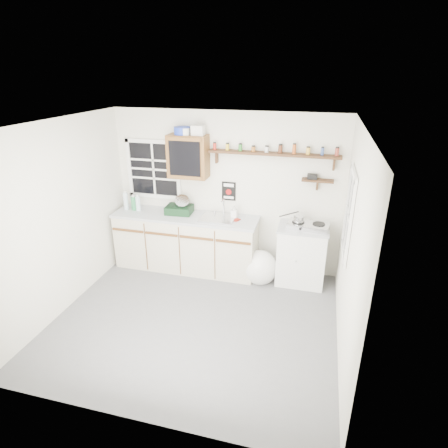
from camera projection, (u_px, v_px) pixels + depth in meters
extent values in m
cube|color=#5A595C|center=(196.00, 320.00, 4.93)|extent=(3.60, 3.20, 0.02)
cube|color=silver|center=(189.00, 124.00, 3.96)|extent=(3.60, 3.20, 0.02)
cube|color=silver|center=(61.00, 218.00, 4.87)|extent=(0.02, 3.20, 2.50)
cube|color=silver|center=(352.00, 250.00, 4.03)|extent=(0.02, 3.20, 2.50)
cube|color=silver|center=(226.00, 192.00, 5.89)|extent=(3.60, 0.02, 2.50)
cube|color=silver|center=(127.00, 311.00, 3.01)|extent=(3.60, 0.02, 2.50)
cube|color=beige|center=(186.00, 243.00, 6.06)|extent=(2.27, 0.60, 0.88)
cube|color=#A4A6AC|center=(185.00, 217.00, 5.88)|extent=(2.31, 0.62, 0.04)
cube|color=#573317|center=(128.00, 230.00, 5.88)|extent=(0.53, 0.02, 0.03)
cube|color=#573317|center=(161.00, 234.00, 5.75)|extent=(0.53, 0.02, 0.03)
cube|color=#573317|center=(196.00, 238.00, 5.61)|extent=(0.53, 0.02, 0.03)
cube|color=#573317|center=(233.00, 242.00, 5.48)|extent=(0.53, 0.02, 0.03)
cube|color=silver|center=(301.00, 255.00, 5.65)|extent=(0.70, 0.55, 0.88)
cube|color=#A4A6AC|center=(304.00, 228.00, 5.48)|extent=(0.73, 0.57, 0.03)
cube|color=#B3B4B8|center=(218.00, 218.00, 5.75)|extent=(0.52, 0.44, 0.03)
cylinder|color=#B3B4B8|center=(224.00, 207.00, 5.83)|extent=(0.02, 0.02, 0.28)
cylinder|color=#B3B4B8|center=(223.00, 200.00, 5.72)|extent=(0.02, 0.14, 0.02)
cube|color=#5C3217|center=(188.00, 156.00, 5.65)|extent=(0.60, 0.30, 0.65)
cube|color=black|center=(185.00, 159.00, 5.51)|extent=(0.48, 0.02, 0.52)
cylinder|color=#1A30A9|center=(182.00, 131.00, 5.52)|extent=(0.24, 0.24, 0.11)
cube|color=silver|center=(198.00, 130.00, 5.46)|extent=(0.18, 0.15, 0.14)
cylinder|color=silver|center=(186.00, 132.00, 5.46)|extent=(0.12, 0.12, 0.10)
cube|color=black|center=(273.00, 154.00, 5.37)|extent=(1.91, 0.18, 0.04)
cube|color=black|center=(217.00, 157.00, 5.64)|extent=(0.03, 0.10, 0.18)
cube|color=black|center=(334.00, 164.00, 5.25)|extent=(0.03, 0.10, 0.18)
cylinder|color=red|center=(215.00, 146.00, 5.55)|extent=(0.05, 0.05, 0.09)
cylinder|color=black|center=(215.00, 143.00, 5.53)|extent=(0.04, 0.04, 0.02)
cylinder|color=gold|center=(227.00, 147.00, 5.51)|extent=(0.05, 0.05, 0.09)
cylinder|color=black|center=(227.00, 143.00, 5.48)|extent=(0.05, 0.05, 0.02)
cylinder|color=#267226|center=(240.00, 148.00, 5.46)|extent=(0.05, 0.05, 0.09)
cylinder|color=black|center=(240.00, 144.00, 5.44)|extent=(0.05, 0.05, 0.02)
cylinder|color=#99591E|center=(253.00, 149.00, 5.42)|extent=(0.06, 0.06, 0.07)
cylinder|color=black|center=(253.00, 146.00, 5.40)|extent=(0.05, 0.05, 0.02)
cylinder|color=silver|center=(267.00, 149.00, 5.37)|extent=(0.06, 0.06, 0.08)
cylinder|color=black|center=(267.00, 146.00, 5.35)|extent=(0.05, 0.05, 0.02)
cylinder|color=#4C2614|center=(280.00, 149.00, 5.32)|extent=(0.06, 0.06, 0.11)
cylinder|color=black|center=(281.00, 145.00, 5.30)|extent=(0.05, 0.05, 0.02)
cylinder|color=#B24C19|center=(294.00, 149.00, 5.27)|extent=(0.05, 0.05, 0.13)
cylinder|color=black|center=(295.00, 144.00, 5.24)|extent=(0.04, 0.04, 0.02)
cylinder|color=gold|center=(308.00, 151.00, 5.23)|extent=(0.06, 0.06, 0.10)
cylinder|color=black|center=(308.00, 147.00, 5.21)|extent=(0.05, 0.05, 0.02)
cylinder|color=#334C8C|center=(322.00, 152.00, 5.19)|extent=(0.04, 0.04, 0.10)
cylinder|color=black|center=(323.00, 147.00, 5.16)|extent=(0.04, 0.04, 0.02)
cylinder|color=maroon|center=(337.00, 152.00, 5.14)|extent=(0.05, 0.05, 0.11)
cylinder|color=black|center=(337.00, 147.00, 5.12)|extent=(0.05, 0.05, 0.02)
cube|color=black|center=(318.00, 180.00, 5.36)|extent=(0.45, 0.15, 0.03)
cube|color=black|center=(317.00, 185.00, 5.43)|extent=(0.03, 0.08, 0.14)
cube|color=black|center=(312.00, 177.00, 5.36)|extent=(0.14, 0.10, 0.07)
cube|color=black|center=(229.00, 191.00, 5.84)|extent=(0.22, 0.01, 0.30)
cube|color=white|center=(229.00, 185.00, 5.80)|extent=(0.16, 0.00, 0.05)
cylinder|color=#A50C0C|center=(229.00, 192.00, 5.84)|extent=(0.09, 0.01, 0.09)
cube|color=white|center=(229.00, 197.00, 5.88)|extent=(0.16, 0.00, 0.04)
cube|color=black|center=(154.00, 169.00, 6.03)|extent=(0.85, 0.02, 0.90)
cube|color=silver|center=(154.00, 169.00, 6.03)|extent=(0.93, 0.03, 0.98)
cube|color=black|center=(349.00, 214.00, 4.45)|extent=(0.02, 0.70, 1.00)
cube|color=silver|center=(349.00, 214.00, 4.45)|extent=(0.03, 0.78, 1.08)
cylinder|color=silver|center=(126.00, 201.00, 6.07)|extent=(0.08, 0.08, 0.29)
cylinder|color=silver|center=(125.00, 192.00, 6.01)|extent=(0.04, 0.04, 0.03)
cylinder|color=#297D47|center=(134.00, 203.00, 6.06)|extent=(0.09, 0.09, 0.23)
cylinder|color=silver|center=(133.00, 196.00, 6.01)|extent=(0.05, 0.05, 0.03)
cylinder|color=silver|center=(138.00, 203.00, 6.04)|extent=(0.08, 0.08, 0.24)
cylinder|color=silver|center=(137.00, 195.00, 5.99)|extent=(0.04, 0.04, 0.03)
cube|color=black|center=(179.00, 210.00, 5.94)|extent=(0.43, 0.33, 0.12)
cylinder|color=#B3B4B8|center=(182.00, 202.00, 5.88)|extent=(0.31, 0.33, 0.25)
imported|color=white|center=(234.00, 212.00, 5.73)|extent=(0.10, 0.10, 0.20)
cube|color=maroon|center=(235.00, 219.00, 5.69)|extent=(0.16, 0.15, 0.02)
cube|color=#B3B4B8|center=(308.00, 226.00, 5.43)|extent=(0.62, 0.39, 0.07)
cylinder|color=black|center=(298.00, 222.00, 5.44)|extent=(0.18, 0.18, 0.01)
cylinder|color=black|center=(319.00, 224.00, 5.38)|extent=(0.18, 0.18, 0.01)
cylinder|color=#B3B4B8|center=(299.00, 219.00, 5.43)|extent=(0.15, 0.15, 0.09)
cylinder|color=black|center=(289.00, 214.00, 5.52)|extent=(0.29, 0.10, 0.15)
ellipsoid|color=silver|center=(260.00, 268.00, 5.74)|extent=(0.47, 0.43, 0.50)
cone|color=silver|center=(262.00, 255.00, 5.65)|extent=(0.14, 0.14, 0.14)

